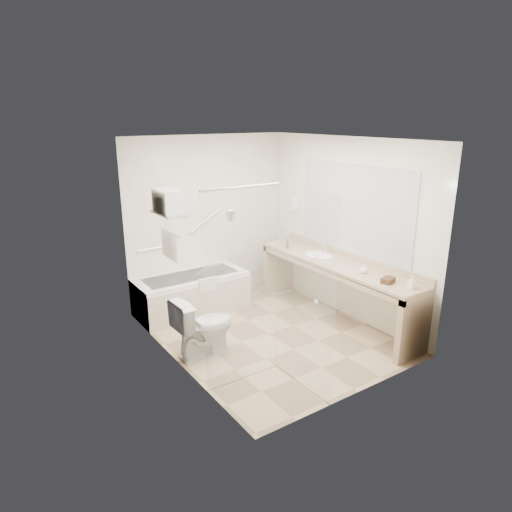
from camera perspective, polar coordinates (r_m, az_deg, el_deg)
floor at (r=6.11m, az=1.60°, el=-9.68°), size 3.20×3.20×0.00m
ceiling at (r=5.46m, az=1.83°, el=14.42°), size 2.60×3.20×0.10m
wall_back at (r=6.98m, az=-6.03°, el=4.59°), size 2.60×0.10×2.50m
wall_front at (r=4.52m, az=13.68°, el=-2.90°), size 2.60×0.10×2.50m
wall_left at (r=5.04m, az=-10.36°, el=-0.60°), size 0.10×3.20×2.50m
wall_right at (r=6.48m, az=11.08°, el=3.38°), size 0.10×3.20×2.50m
bathtub at (r=6.74m, az=-8.05°, el=-4.63°), size 1.60×0.73×0.59m
grab_bar_short at (r=6.64m, az=-13.01°, el=0.89°), size 0.40×0.03×0.03m
grab_bar_long at (r=6.92m, az=-6.24°, el=4.48°), size 0.53×0.03×0.33m
shower_enclosure at (r=4.65m, az=2.07°, el=-4.24°), size 0.96×0.91×2.11m
towel_shelf at (r=5.27m, az=-10.94°, el=5.83°), size 0.24×0.55×0.81m
vanity_counter at (r=6.37m, az=9.96°, el=-2.54°), size 0.55×2.70×0.95m
sink at (r=6.61m, az=7.83°, el=-0.07°), size 0.40×0.52×0.14m
faucet at (r=6.67m, az=8.80°, el=1.04°), size 0.03×0.03×0.14m
mirror at (r=6.31m, az=12.13°, el=5.73°), size 0.02×2.00×1.20m
hairdryer_unit at (r=7.17m, az=4.93°, el=6.59°), size 0.08×0.10×0.18m
toilet at (r=5.51m, az=-6.53°, el=-8.76°), size 0.76×0.44×0.73m
amenity_basket at (r=5.67m, az=16.18°, el=-2.91°), size 0.21×0.17×0.06m
soap_bottle_a at (r=5.57m, az=18.85°, el=-3.50°), size 0.07×0.15×0.07m
soap_bottle_b at (r=5.92m, az=13.33°, el=-1.66°), size 0.11×0.13×0.09m
water_bottle_left at (r=7.11m, az=3.30°, el=2.40°), size 0.07×0.07×0.22m
water_bottle_mid at (r=6.86m, az=3.87°, el=1.65°), size 0.05×0.05×0.17m
water_bottle_right at (r=6.86m, az=3.89°, el=1.67°), size 0.05×0.05×0.17m
drinking_glass_near at (r=6.95m, az=4.05°, el=1.57°), size 0.07×0.07×0.09m
drinking_glass_far at (r=6.34m, az=7.48°, el=-0.10°), size 0.08×0.08×0.09m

